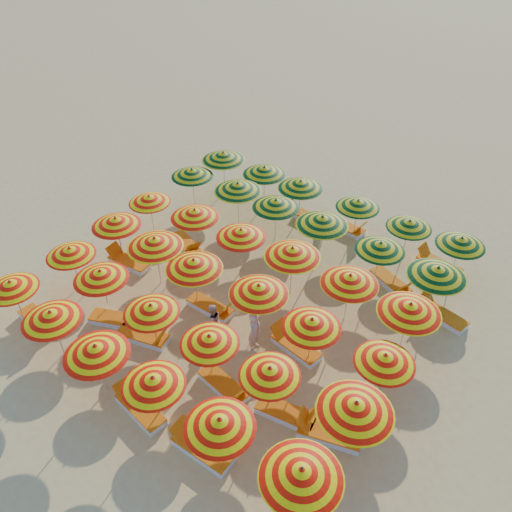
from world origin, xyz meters
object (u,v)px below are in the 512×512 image
at_px(umbrella_21, 292,252).
at_px(umbrella_17, 385,359).
at_px(umbrella_24, 192,173).
at_px(lounger_4, 144,336).
at_px(umbrella_14, 194,264).
at_px(umbrella_8, 151,309).
at_px(umbrella_10, 270,372).
at_px(lounger_5, 225,386).
at_px(umbrella_23, 410,308).
at_px(umbrella_28, 380,246).
at_px(umbrella_20, 241,233).
at_px(umbrella_31, 264,171).
at_px(umbrella_3, 153,381).
at_px(lounger_14, 313,219).
at_px(umbrella_0, 11,285).
at_px(umbrella_7, 101,275).
at_px(umbrella_13, 155,242).
at_px(umbrella_4, 220,423).
at_px(umbrella_30, 223,156).
at_px(lounger_9, 211,307).
at_px(lounger_7, 328,434).
at_px(umbrella_22, 350,279).
at_px(umbrella_18, 149,199).
at_px(umbrella_32, 301,185).
at_px(umbrella_35, 461,241).
at_px(umbrella_9, 209,340).
at_px(lounger_15, 346,227).
at_px(umbrella_15, 259,289).
at_px(umbrella_6, 70,252).
at_px(lounger_2, 201,449).
at_px(lounger_8, 128,262).
at_px(umbrella_2, 96,350).
at_px(lounger_10, 295,346).
at_px(umbrella_5, 301,473).
at_px(umbrella_19, 195,213).
at_px(lounger_0, 39,321).
at_px(umbrella_12, 116,222).
at_px(umbrella_26, 276,204).
at_px(lounger_13, 441,315).
at_px(umbrella_11, 356,407).
at_px(umbrella_27, 322,221).
at_px(umbrella_16, 312,323).
at_px(umbrella_34, 409,224).
at_px(umbrella_33, 358,204).
at_px(beachgoer_a, 254,332).
at_px(umbrella_29, 437,272).
at_px(beachgoer_b, 212,321).

bearing_deg(umbrella_21, umbrella_17, -26.67).
xyz_separation_m(umbrella_24, lounger_4, (4.13, -7.06, -1.56)).
bearing_deg(umbrella_14, umbrella_8, -83.97).
height_order(umbrella_10, lounger_5, umbrella_10).
height_order(umbrella_23, umbrella_28, umbrella_23).
bearing_deg(umbrella_20, umbrella_31, 115.24).
height_order(umbrella_3, lounger_14, umbrella_3).
bearing_deg(umbrella_0, umbrella_31, 77.91).
xyz_separation_m(umbrella_7, umbrella_13, (0.32, 2.17, 0.16)).
height_order(umbrella_4, lounger_4, umbrella_4).
height_order(umbrella_30, lounger_9, umbrella_30).
bearing_deg(lounger_7, umbrella_22, -84.37).
distance_m(umbrella_22, lounger_5, 5.16).
height_order(umbrella_17, umbrella_18, umbrella_17).
xyz_separation_m(umbrella_20, umbrella_32, (-0.10, 4.18, 0.05)).
height_order(umbrella_18, umbrella_35, umbrella_35).
xyz_separation_m(umbrella_9, lounger_15, (-0.44, 9.23, -1.47)).
bearing_deg(umbrella_15, umbrella_9, -89.57).
xyz_separation_m(umbrella_6, lounger_2, (7.97, -2.33, -1.45)).
bearing_deg(lounger_8, umbrella_2, 126.33).
height_order(umbrella_13, lounger_10, umbrella_13).
relative_size(umbrella_5, umbrella_6, 1.28).
relative_size(umbrella_18, umbrella_19, 1.04).
distance_m(umbrella_8, lounger_14, 9.15).
bearing_deg(lounger_5, lounger_0, -157.66).
height_order(umbrella_21, lounger_14, umbrella_21).
height_order(umbrella_28, umbrella_31, umbrella_31).
xyz_separation_m(umbrella_8, lounger_0, (-3.84, -1.69, -1.47)).
xyz_separation_m(umbrella_12, umbrella_24, (-0.28, 4.54, -0.02)).
distance_m(umbrella_0, umbrella_26, 9.84).
relative_size(lounger_8, lounger_13, 0.98).
height_order(umbrella_9, umbrella_17, umbrella_9).
bearing_deg(umbrella_11, umbrella_28, 110.15).
bearing_deg(umbrella_27, umbrella_16, -62.90).
distance_m(umbrella_7, umbrella_11, 9.09).
relative_size(umbrella_12, lounger_5, 1.32).
height_order(umbrella_32, umbrella_34, umbrella_32).
bearing_deg(lounger_8, lounger_13, -163.35).
bearing_deg(lounger_10, umbrella_12, 8.47).
xyz_separation_m(umbrella_33, lounger_13, (4.61, -2.47, -1.48)).
bearing_deg(umbrella_33, beachgoer_a, -87.66).
height_order(umbrella_0, umbrella_19, umbrella_19).
distance_m(umbrella_22, umbrella_29, 2.91).
height_order(umbrella_2, beachgoer_b, umbrella_2).
height_order(umbrella_3, umbrella_13, umbrella_13).
distance_m(umbrella_21, umbrella_28, 3.19).
bearing_deg(umbrella_0, umbrella_30, 89.48).
xyz_separation_m(umbrella_0, umbrella_7, (2.02, 1.98, 0.11)).
bearing_deg(lounger_8, umbrella_8, 144.15).
distance_m(umbrella_12, umbrella_16, 8.61).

